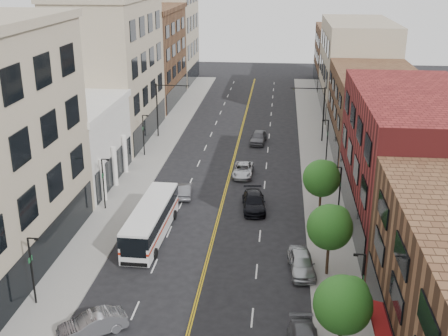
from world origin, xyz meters
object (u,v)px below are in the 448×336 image
(car_parked_far, at_px, (301,263))
(car_lane_c, at_px, (258,137))
(car_lane_a, at_px, (254,202))
(car_lane_b, at_px, (243,170))
(car_lane_behind, at_px, (184,190))
(car_angle_b, at_px, (92,324))
(city_bus, at_px, (151,219))

(car_parked_far, relative_size, car_lane_c, 1.00)
(car_parked_far, distance_m, car_lane_a, 12.03)
(car_lane_b, bearing_deg, car_lane_behind, -129.23)
(car_parked_far, height_order, car_lane_c, car_parked_far)
(car_lane_behind, distance_m, car_lane_a, 7.56)
(car_angle_b, xyz_separation_m, car_parked_far, (13.43, 9.04, 0.07))
(car_lane_b, distance_m, car_lane_c, 12.19)
(city_bus, relative_size, car_lane_behind, 2.86)
(car_lane_c, bearing_deg, city_bus, -101.02)
(car_lane_behind, bearing_deg, city_bus, 74.77)
(city_bus, relative_size, car_parked_far, 2.42)
(car_angle_b, relative_size, car_parked_far, 0.94)
(car_lane_behind, relative_size, car_lane_c, 0.85)
(car_lane_behind, bearing_deg, car_lane_b, -136.83)
(car_angle_b, xyz_separation_m, car_lane_b, (7.53, 29.31, -0.06))
(car_lane_a, bearing_deg, car_parked_far, -75.56)
(car_lane_c, bearing_deg, car_lane_b, -90.49)
(car_lane_c, bearing_deg, car_lane_behind, -104.59)
(car_angle_b, distance_m, car_lane_a, 22.29)
(car_angle_b, distance_m, car_parked_far, 16.19)
(car_lane_a, distance_m, car_lane_b, 9.16)
(city_bus, relative_size, car_angle_b, 2.57)
(car_angle_b, height_order, car_lane_c, car_lane_c)
(car_lane_a, bearing_deg, car_lane_b, 94.34)
(city_bus, xyz_separation_m, car_lane_a, (8.48, 6.63, -0.91))
(city_bus, xyz_separation_m, car_parked_far, (12.71, -4.63, -0.88))
(car_parked_far, relative_size, car_lane_a, 0.89)
(car_angle_b, relative_size, car_lane_a, 0.84)
(city_bus, distance_m, car_lane_behind, 9.24)
(car_parked_far, xyz_separation_m, car_lane_behind, (-11.39, 13.71, -0.14))
(city_bus, distance_m, car_lane_a, 10.80)
(car_lane_behind, distance_m, car_lane_c, 19.84)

